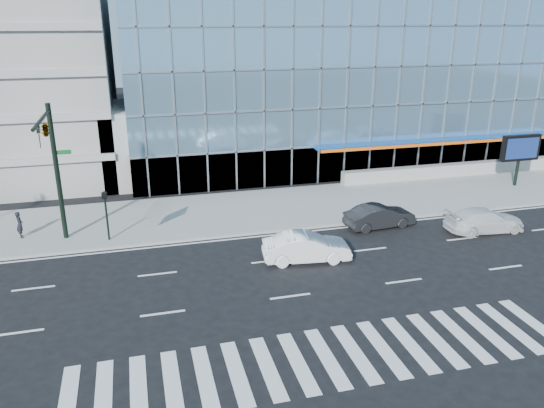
{
  "coord_description": "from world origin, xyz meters",
  "views": [
    {
      "loc": [
        -6.6,
        -25.41,
        12.62
      ],
      "look_at": [
        0.96,
        3.0,
        2.21
      ],
      "focal_mm": 35.0,
      "sensor_mm": 36.0,
      "label": 1
    }
  ],
  "objects_px": {
    "white_suv": "(484,220)",
    "tilted_panel": "(157,212)",
    "white_sedan": "(306,247)",
    "pedestrian": "(20,225)",
    "traffic_signal": "(49,144)",
    "dark_sedan": "(380,216)",
    "ped_signal_post": "(106,208)",
    "marquee_sign": "(520,149)"
  },
  "relations": [
    {
      "from": "ped_signal_post",
      "to": "tilted_panel",
      "type": "height_order",
      "value": "ped_signal_post"
    },
    {
      "from": "dark_sedan",
      "to": "traffic_signal",
      "type": "bearing_deg",
      "value": 79.74
    },
    {
      "from": "marquee_sign",
      "to": "white_suv",
      "type": "relative_size",
      "value": 0.8
    },
    {
      "from": "traffic_signal",
      "to": "tilted_panel",
      "type": "relative_size",
      "value": 6.15
    },
    {
      "from": "white_sedan",
      "to": "dark_sedan",
      "type": "distance_m",
      "value": 6.91
    },
    {
      "from": "pedestrian",
      "to": "white_sedan",
      "type": "bearing_deg",
      "value": -132.89
    },
    {
      "from": "traffic_signal",
      "to": "tilted_panel",
      "type": "distance_m",
      "value": 7.69
    },
    {
      "from": "marquee_sign",
      "to": "dark_sedan",
      "type": "bearing_deg",
      "value": -160.38
    },
    {
      "from": "tilted_panel",
      "to": "ped_signal_post",
      "type": "bearing_deg",
      "value": -171.75
    },
    {
      "from": "ped_signal_post",
      "to": "marquee_sign",
      "type": "xyz_separation_m",
      "value": [
        30.5,
        3.05,
        0.93
      ]
    },
    {
      "from": "tilted_panel",
      "to": "white_sedan",
      "type": "bearing_deg",
      "value": -62.61
    },
    {
      "from": "ped_signal_post",
      "to": "white_suv",
      "type": "bearing_deg",
      "value": -10.58
    },
    {
      "from": "pedestrian",
      "to": "dark_sedan",
      "type": "bearing_deg",
      "value": -118.0
    },
    {
      "from": "ped_signal_post",
      "to": "tilted_panel",
      "type": "relative_size",
      "value": 2.31
    },
    {
      "from": "white_suv",
      "to": "white_sedan",
      "type": "xyz_separation_m",
      "value": [
        -12.0,
        -1.18,
        0.06
      ]
    },
    {
      "from": "ped_signal_post",
      "to": "marquee_sign",
      "type": "relative_size",
      "value": 0.75
    },
    {
      "from": "dark_sedan",
      "to": "marquee_sign",
      "type": "bearing_deg",
      "value": -75.92
    },
    {
      "from": "white_sedan",
      "to": "dark_sedan",
      "type": "relative_size",
      "value": 1.06
    },
    {
      "from": "traffic_signal",
      "to": "marquee_sign",
      "type": "height_order",
      "value": "traffic_signal"
    },
    {
      "from": "marquee_sign",
      "to": "white_sedan",
      "type": "height_order",
      "value": "marquee_sign"
    },
    {
      "from": "pedestrian",
      "to": "white_suv",
      "type": "bearing_deg",
      "value": -120.44
    },
    {
      "from": "traffic_signal",
      "to": "white_suv",
      "type": "relative_size",
      "value": 1.6
    },
    {
      "from": "traffic_signal",
      "to": "white_sedan",
      "type": "xyz_separation_m",
      "value": [
        12.99,
        -5.0,
        -5.38
      ]
    },
    {
      "from": "white_suv",
      "to": "dark_sedan",
      "type": "relative_size",
      "value": 1.11
    },
    {
      "from": "marquee_sign",
      "to": "pedestrian",
      "type": "xyz_separation_m",
      "value": [
        -35.58,
        -1.27,
        -2.11
      ]
    },
    {
      "from": "white_suv",
      "to": "tilted_panel",
      "type": "bearing_deg",
      "value": 76.06
    },
    {
      "from": "ped_signal_post",
      "to": "dark_sedan",
      "type": "bearing_deg",
      "value": -6.72
    },
    {
      "from": "pedestrian",
      "to": "tilted_panel",
      "type": "height_order",
      "value": "tilted_panel"
    },
    {
      "from": "traffic_signal",
      "to": "white_sedan",
      "type": "bearing_deg",
      "value": -21.07
    },
    {
      "from": "white_suv",
      "to": "white_sedan",
      "type": "bearing_deg",
      "value": 98.1
    },
    {
      "from": "ped_signal_post",
      "to": "dark_sedan",
      "type": "xyz_separation_m",
      "value": [
        16.49,
        -1.94,
        -1.4
      ]
    },
    {
      "from": "white_sedan",
      "to": "ped_signal_post",
      "type": "bearing_deg",
      "value": 69.82
    },
    {
      "from": "traffic_signal",
      "to": "white_suv",
      "type": "bearing_deg",
      "value": -8.71
    },
    {
      "from": "pedestrian",
      "to": "tilted_panel",
      "type": "bearing_deg",
      "value": -109.68
    },
    {
      "from": "pedestrian",
      "to": "tilted_panel",
      "type": "distance_m",
      "value": 8.01
    },
    {
      "from": "traffic_signal",
      "to": "pedestrian",
      "type": "relative_size",
      "value": 4.94
    },
    {
      "from": "white_sedan",
      "to": "dark_sedan",
      "type": "xyz_separation_m",
      "value": [
        6.0,
        3.44,
        -0.04
      ]
    },
    {
      "from": "traffic_signal",
      "to": "tilted_panel",
      "type": "height_order",
      "value": "traffic_signal"
    },
    {
      "from": "traffic_signal",
      "to": "marquee_sign",
      "type": "relative_size",
      "value": 2.0
    },
    {
      "from": "white_suv",
      "to": "tilted_panel",
      "type": "distance_m",
      "value": 20.4
    },
    {
      "from": "white_sedan",
      "to": "pedestrian",
      "type": "distance_m",
      "value": 17.14
    },
    {
      "from": "dark_sedan",
      "to": "pedestrian",
      "type": "bearing_deg",
      "value": 74.67
    }
  ]
}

